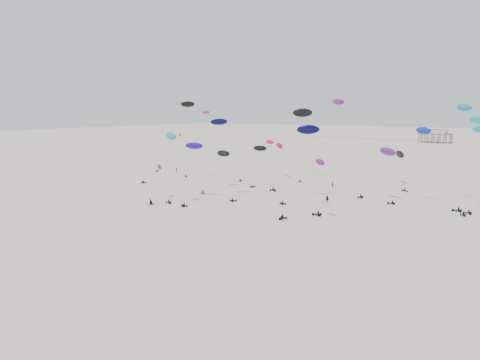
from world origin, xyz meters
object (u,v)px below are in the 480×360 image
Objects in this scene: rig_0 at (175,143)px; rig_9 at (179,119)px; spectator_0 at (150,204)px; pavilion_main at (436,137)px; rig_4 at (220,160)px.

rig_9 is (21.02, -21.12, 9.79)m from rig_0.
spectator_0 is (20.23, -34.27, -19.93)m from rig_9.
pavilion_main is 240.02m from rig_4.
rig_9 is 44.51m from spectator_0.
rig_4 is at bearing -92.90° from pavilion_main.
rig_0 is 31.36m from rig_9.
rig_0 reaches higher than spectator_0.
rig_0 reaches higher than pavilion_main.
rig_4 is 30.45m from spectator_0.
rig_4 is (40.90, -26.08, -1.90)m from rig_0.
spectator_0 is at bearing 48.23° from rig_4.
rig_4 is 0.57× the size of rig_9.
pavilion_main is 1.20× the size of rig_0.
rig_4 reaches higher than spectator_0.
pavilion_main is 237.42m from rig_9.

